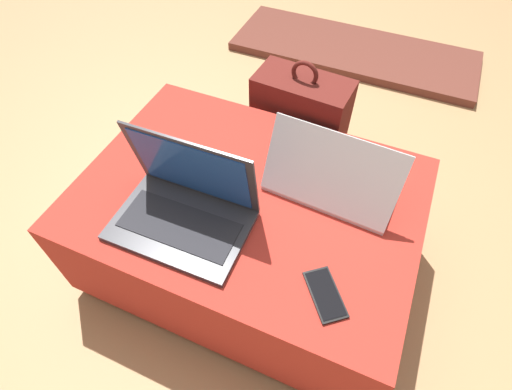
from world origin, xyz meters
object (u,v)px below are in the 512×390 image
at_px(cell_phone, 325,294).
at_px(backpack, 299,131).
at_px(laptop_far, 332,179).
at_px(laptop_near, 185,206).

bearing_deg(cell_phone, backpack, -105.59).
distance_m(cell_phone, backpack, 0.80).
bearing_deg(laptop_far, cell_phone, 108.14).
bearing_deg(backpack, cell_phone, 117.37).
distance_m(laptop_near, cell_phone, 0.44).
height_order(laptop_far, backpack, laptop_far).
bearing_deg(laptop_near, cell_phone, -10.24).
height_order(cell_phone, backpack, backpack).
relative_size(laptop_near, cell_phone, 2.46).
bearing_deg(cell_phone, laptop_far, -114.19).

